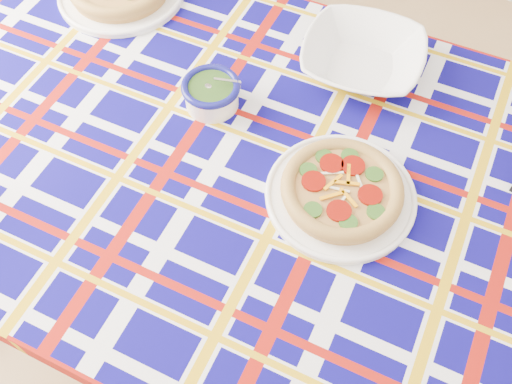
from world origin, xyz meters
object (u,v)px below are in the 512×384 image
Objects in this scene: main_focaccia_plate at (342,189)px; pesto_bowl at (211,92)px; dining_table at (261,185)px; serving_bowl at (362,58)px.

main_focaccia_plate is 0.37m from pesto_bowl.
pesto_bowl reaches higher than main_focaccia_plate.
pesto_bowl is (-0.19, 0.07, 0.12)m from dining_table.
serving_bowl is at bearing 74.73° from dining_table.
pesto_bowl is at bearing 173.23° from main_focaccia_plate.
main_focaccia_plate reaches higher than dining_table.
serving_bowl reaches higher than main_focaccia_plate.
main_focaccia_plate is 2.39× the size of pesto_bowl.
main_focaccia_plate is 1.12× the size of serving_bowl.
pesto_bowl is at bearing 148.52° from dining_table.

